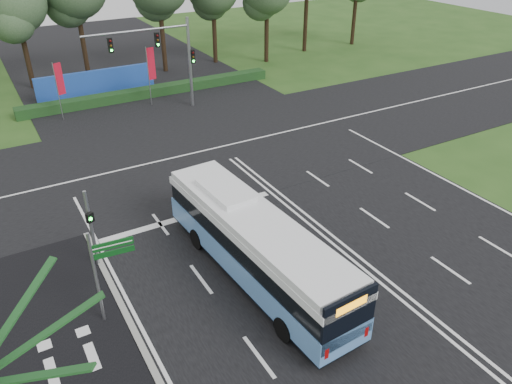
# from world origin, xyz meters

# --- Properties ---
(ground) EXTENTS (120.00, 120.00, 0.00)m
(ground) POSITION_xyz_m (0.00, 0.00, 0.00)
(ground) COLOR #284C19
(ground) RESTS_ON ground
(road_main) EXTENTS (20.00, 120.00, 0.04)m
(road_main) POSITION_xyz_m (0.00, 0.00, 0.02)
(road_main) COLOR black
(road_main) RESTS_ON ground
(road_cross) EXTENTS (120.00, 14.00, 0.05)m
(road_cross) POSITION_xyz_m (0.00, 12.00, 0.03)
(road_cross) COLOR black
(road_cross) RESTS_ON ground
(kerb_strip) EXTENTS (0.25, 18.00, 0.12)m
(kerb_strip) POSITION_xyz_m (-10.10, -3.00, 0.06)
(kerb_strip) COLOR gray
(kerb_strip) RESTS_ON ground
(city_bus) EXTENTS (3.08, 11.73, 3.33)m
(city_bus) POSITION_xyz_m (-4.43, -0.98, 1.68)
(city_bus) COLOR #578BCA
(city_bus) RESTS_ON ground
(pedestrian_signal) EXTENTS (0.36, 0.43, 3.84)m
(pedestrian_signal) POSITION_xyz_m (-10.20, 3.25, 2.10)
(pedestrian_signal) COLOR gray
(pedestrian_signal) RESTS_ON ground
(street_sign) EXTENTS (1.60, 0.24, 4.12)m
(street_sign) POSITION_xyz_m (-10.56, -0.36, 2.59)
(street_sign) COLOR gray
(street_sign) RESTS_ON ground
(banner_flag_left) EXTENTS (0.62, 0.27, 4.42)m
(banner_flag_left) POSITION_xyz_m (-7.63, 22.58, 2.89)
(banner_flag_left) COLOR gray
(banner_flag_left) RESTS_ON ground
(banner_flag_mid) EXTENTS (0.69, 0.18, 4.74)m
(banner_flag_mid) POSITION_xyz_m (-0.62, 22.35, 3.09)
(banner_flag_mid) COLOR gray
(banner_flag_mid) RESTS_ON ground
(traffic_light_gantry) EXTENTS (8.41, 0.28, 7.00)m
(traffic_light_gantry) POSITION_xyz_m (0.21, 20.50, 4.66)
(traffic_light_gantry) COLOR gray
(traffic_light_gantry) RESTS_ON ground
(hedge) EXTENTS (22.00, 1.20, 0.80)m
(hedge) POSITION_xyz_m (0.00, 24.50, 0.40)
(hedge) COLOR #143918
(hedge) RESTS_ON ground
(blue_hoarding) EXTENTS (10.00, 0.30, 2.20)m
(blue_hoarding) POSITION_xyz_m (-4.00, 27.00, 1.10)
(blue_hoarding) COLOR #204AAF
(blue_hoarding) RESTS_ON ground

